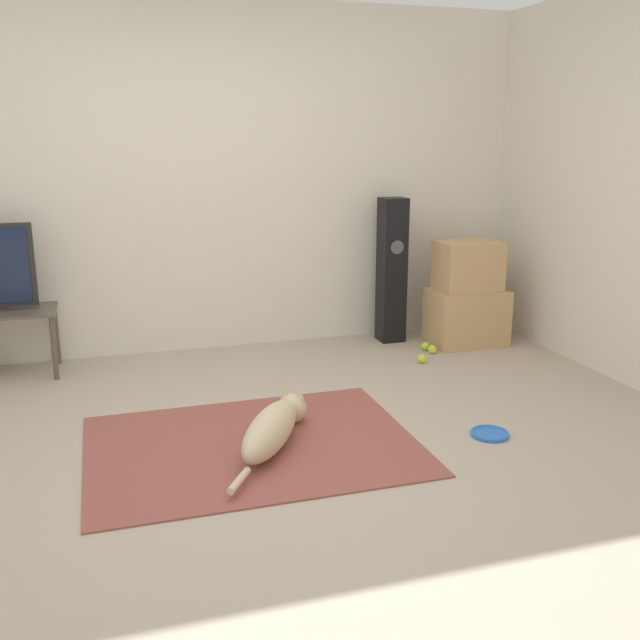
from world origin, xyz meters
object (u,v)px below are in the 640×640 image
cardboard_box_upper (468,266)px  tennis_ball_loose_on_carpet (422,359)px  frisbee (490,434)px  cardboard_box_lower (466,317)px  dog (273,427)px  floor_speaker (392,271)px  tennis_ball_by_boxes (432,349)px  tennis_ball_near_speaker (425,346)px

cardboard_box_upper → tennis_ball_loose_on_carpet: 0.87m
frisbee → cardboard_box_lower: bearing=65.8°
dog → cardboard_box_upper: (1.90, 1.45, 0.50)m
frisbee → cardboard_box_lower: size_ratio=0.36×
dog → floor_speaker: size_ratio=0.78×
cardboard_box_upper → tennis_ball_loose_on_carpet: cardboard_box_upper is taller
floor_speaker → tennis_ball_by_boxes: floor_speaker is taller
dog → cardboard_box_lower: bearing=37.2°
dog → cardboard_box_lower: cardboard_box_lower is taller
cardboard_box_lower → cardboard_box_upper: size_ratio=1.22×
tennis_ball_loose_on_carpet → dog: bearing=-141.4°
tennis_ball_by_boxes → tennis_ball_loose_on_carpet: (-0.17, -0.19, 0.00)m
frisbee → tennis_ball_near_speaker: (0.36, 1.57, 0.02)m
tennis_ball_by_boxes → tennis_ball_near_speaker: 0.09m
dog → tennis_ball_near_speaker: size_ratio=13.48×
floor_speaker → tennis_ball_near_speaker: floor_speaker is taller
cardboard_box_lower → frisbee: bearing=-114.2°
frisbee → floor_speaker: size_ratio=0.18×
frisbee → floor_speaker: bearing=83.6°
dog → cardboard_box_lower: size_ratio=1.54×
tennis_ball_by_boxes → tennis_ball_near_speaker: bearing=98.3°
cardboard_box_lower → cardboard_box_upper: 0.41m
cardboard_box_upper → tennis_ball_loose_on_carpet: size_ratio=7.20×
tennis_ball_near_speaker → tennis_ball_loose_on_carpet: bearing=-119.9°
cardboard_box_upper → cardboard_box_lower: bearing=18.4°
cardboard_box_upper → floor_speaker: floor_speaker is taller
cardboard_box_lower → tennis_ball_by_boxes: size_ratio=8.77×
dog → frisbee: size_ratio=4.24×
dog → cardboard_box_lower: 2.40m
frisbee → tennis_ball_loose_on_carpet: (0.20, 1.29, 0.02)m
floor_speaker → cardboard_box_lower: bearing=-27.0°
dog → tennis_ball_near_speaker: bearing=41.9°
dog → tennis_ball_near_speaker: (1.53, 1.37, -0.09)m
tennis_ball_near_speaker → tennis_ball_loose_on_carpet: same height
cardboard_box_lower → tennis_ball_near_speaker: size_ratio=8.77×
frisbee → tennis_ball_loose_on_carpet: 1.31m
tennis_ball_by_boxes → cardboard_box_lower: bearing=24.9°
cardboard_box_upper → tennis_ball_near_speaker: 0.70m
cardboard_box_lower → tennis_ball_by_boxes: bearing=-155.1°
frisbee → tennis_ball_near_speaker: 1.61m
dog → tennis_ball_loose_on_carpet: (1.37, 1.09, -0.09)m
cardboard_box_lower → tennis_ball_near_speaker: cardboard_box_lower is taller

